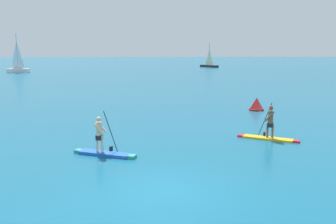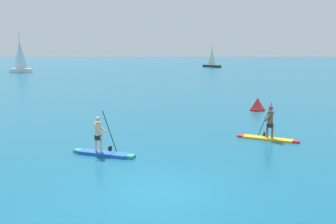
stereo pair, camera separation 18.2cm
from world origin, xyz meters
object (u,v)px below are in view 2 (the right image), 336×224
(race_marker_buoy, at_px, (257,105))
(sailboat_right_horizon, at_px, (212,64))
(paddleboarder_mid_center, at_px, (102,147))
(paddleboarder_far_right, at_px, (268,131))
(sailboat_left_horizon, at_px, (21,68))

(race_marker_buoy, xyz_separation_m, sailboat_right_horizon, (5.56, 68.05, 0.31))
(paddleboarder_mid_center, xyz_separation_m, race_marker_buoy, (9.83, 11.70, 0.06))
(paddleboarder_far_right, bearing_deg, race_marker_buoy, -73.19)
(paddleboarder_far_right, height_order, race_marker_buoy, paddleboarder_far_right)
(race_marker_buoy, bearing_deg, paddleboarder_mid_center, -130.02)
(race_marker_buoy, relative_size, sailboat_right_horizon, 0.18)
(sailboat_left_horizon, relative_size, sailboat_right_horizon, 1.24)
(paddleboarder_mid_center, xyz_separation_m, sailboat_right_horizon, (15.39, 79.75, 0.37))
(paddleboarder_far_right, relative_size, sailboat_left_horizon, 0.38)
(paddleboarder_far_right, bearing_deg, paddleboarder_mid_center, 46.11)
(paddleboarder_mid_center, bearing_deg, paddleboarder_far_right, 39.20)
(race_marker_buoy, bearing_deg, sailboat_right_horizon, 85.33)
(race_marker_buoy, bearing_deg, paddleboarder_far_right, -101.08)
(paddleboarder_mid_center, distance_m, race_marker_buoy, 15.28)
(paddleboarder_mid_center, height_order, paddleboarder_far_right, paddleboarder_mid_center)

